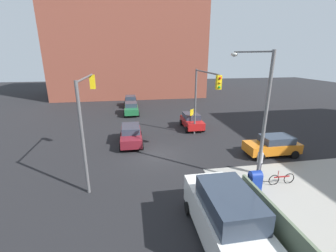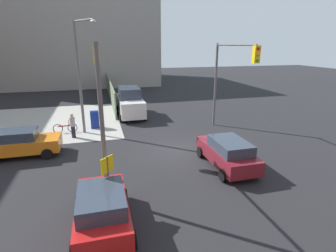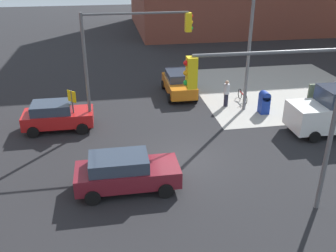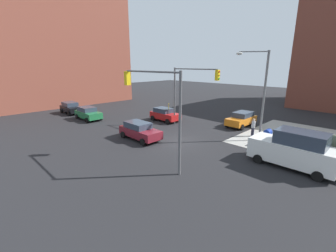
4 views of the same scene
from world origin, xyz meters
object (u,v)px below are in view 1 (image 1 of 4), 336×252
(traffic_signal_nw_corner, at_px, (203,92))
(sedan_maroon, at_px, (131,135))
(street_lamp_corner, at_px, (260,109))
(bicycle_leaning_on_fence, at_px, (281,179))
(van_white_delivery, at_px, (224,216))
(traffic_signal_se_corner, at_px, (87,107))
(hatchback_green, at_px, (131,108))
(coupe_black, at_px, (131,101))
(coupe_red, at_px, (192,121))
(hatchback_orange, at_px, (273,145))
(pedestrian_crossing, at_px, (260,161))
(mailbox_blue, at_px, (255,181))

(traffic_signal_nw_corner, relative_size, sedan_maroon, 1.48)
(street_lamp_corner, distance_m, bicycle_leaning_on_fence, 4.69)
(van_white_delivery, xyz_separation_m, bicycle_leaning_on_fence, (-3.63, 5.40, -0.93))
(traffic_signal_se_corner, relative_size, hatchback_green, 1.58)
(traffic_signal_nw_corner, xyz_separation_m, traffic_signal_se_corner, (4.55, -9.00, -0.02))
(coupe_black, bearing_deg, bicycle_leaning_on_fence, 19.92)
(traffic_signal_se_corner, distance_m, coupe_red, 13.25)
(bicycle_leaning_on_fence, bearing_deg, traffic_signal_se_corner, -105.55)
(hatchback_orange, bearing_deg, pedestrian_crossing, -46.06)
(street_lamp_corner, xyz_separation_m, pedestrian_crossing, (-0.69, 0.90, -3.78))
(coupe_black, xyz_separation_m, van_white_delivery, (28.33, 3.55, 0.44))
(mailbox_blue, relative_size, coupe_red, 0.37)
(traffic_signal_se_corner, distance_m, hatchback_green, 16.81)
(sedan_maroon, bearing_deg, mailbox_blue, 37.22)
(hatchback_orange, bearing_deg, hatchback_green, -144.46)
(hatchback_orange, bearing_deg, mailbox_blue, -42.42)
(coupe_red, relative_size, van_white_delivery, 0.72)
(mailbox_blue, bearing_deg, coupe_red, -178.75)
(traffic_signal_se_corner, relative_size, mailbox_blue, 4.55)
(hatchback_orange, bearing_deg, van_white_delivery, -44.13)
(coupe_red, relative_size, coupe_black, 0.99)
(street_lamp_corner, xyz_separation_m, coupe_black, (-23.99, -7.36, -3.86))
(traffic_signal_se_corner, bearing_deg, mailbox_blue, 67.92)
(street_lamp_corner, xyz_separation_m, hatchback_green, (-18.68, -7.34, -3.86))
(mailbox_blue, distance_m, coupe_black, 26.19)
(traffic_signal_nw_corner, relative_size, street_lamp_corner, 0.81)
(traffic_signal_se_corner, xyz_separation_m, street_lamp_corner, (2.54, 10.10, 0.06))
(street_lamp_corner, bearing_deg, mailbox_blue, -24.72)
(traffic_signal_nw_corner, relative_size, coupe_red, 1.67)
(street_lamp_corner, bearing_deg, hatchback_orange, 132.46)
(hatchback_orange, distance_m, coupe_black, 23.41)
(street_lamp_corner, relative_size, coupe_black, 2.03)
(mailbox_blue, distance_m, hatchback_orange, 6.28)
(traffic_signal_se_corner, height_order, coupe_black, traffic_signal_se_corner)
(street_lamp_corner, bearing_deg, pedestrian_crossing, 127.48)
(pedestrian_crossing, bearing_deg, hatchback_green, 128.84)
(street_lamp_corner, bearing_deg, coupe_black, -162.95)
(sedan_maroon, bearing_deg, pedestrian_crossing, 49.81)
(traffic_signal_nw_corner, distance_m, hatchback_orange, 7.16)
(sedan_maroon, bearing_deg, coupe_black, 179.41)
(street_lamp_corner, relative_size, mailbox_blue, 5.59)
(coupe_black, relative_size, pedestrian_crossing, 2.22)
(hatchback_green, xyz_separation_m, van_white_delivery, (23.03, 3.54, 0.44))
(traffic_signal_nw_corner, xyz_separation_m, van_white_delivery, (11.44, -2.70, -3.38))
(mailbox_blue, relative_size, coupe_black, 0.36)
(traffic_signal_nw_corner, xyz_separation_m, mailbox_blue, (8.41, 0.50, -3.90))
(sedan_maroon, xyz_separation_m, bicycle_leaning_on_fence, (8.51, 9.12, -0.50))
(coupe_red, bearing_deg, traffic_signal_se_corner, -46.63)
(street_lamp_corner, distance_m, van_white_delivery, 6.71)
(mailbox_blue, height_order, hatchback_orange, hatchback_orange)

